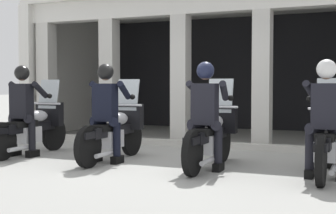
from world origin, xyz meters
TOP-DOWN VIEW (x-y plane):
  - ground_plane at (0.00, 3.00)m, footprint 80.00×80.00m
  - station_building at (0.16, 4.63)m, footprint 9.87×4.44m
  - kerb_strip at (0.16, 1.95)m, footprint 9.37×0.24m
  - motorcycle_far_left at (-2.51, -0.17)m, footprint 0.62×2.04m
  - police_officer_far_left at (-2.51, -0.45)m, footprint 0.63×0.61m
  - motorcycle_center_left at (-0.84, -0.18)m, footprint 0.62×2.04m
  - police_officer_center_left at (-0.84, -0.46)m, footprint 0.63×0.61m
  - motorcycle_center_right at (0.84, -0.18)m, footprint 0.62×2.04m
  - police_officer_center_right at (0.84, -0.47)m, footprint 0.63×0.61m
  - motorcycle_far_right at (2.51, -0.19)m, footprint 0.62×2.04m
  - police_officer_far_right at (2.51, -0.47)m, footprint 0.63×0.61m

SIDE VIEW (x-z plane):
  - ground_plane at x=0.00m, z-range 0.00..0.00m
  - kerb_strip at x=0.16m, z-range 0.00..0.12m
  - motorcycle_far_left at x=-2.51m, z-range -0.17..1.17m
  - motorcycle_center_left at x=-0.84m, z-range -0.17..1.17m
  - motorcycle_center_right at x=0.84m, z-range -0.17..1.17m
  - motorcycle_far_right at x=2.51m, z-range -0.17..1.17m
  - police_officer_far_left at x=-2.51m, z-range 0.15..1.73m
  - police_officer_center_left at x=-0.84m, z-range 0.15..1.73m
  - police_officer_center_right at x=0.84m, z-range 0.15..1.73m
  - police_officer_far_right at x=2.51m, z-range 0.15..1.73m
  - station_building at x=0.16m, z-range 0.42..3.75m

